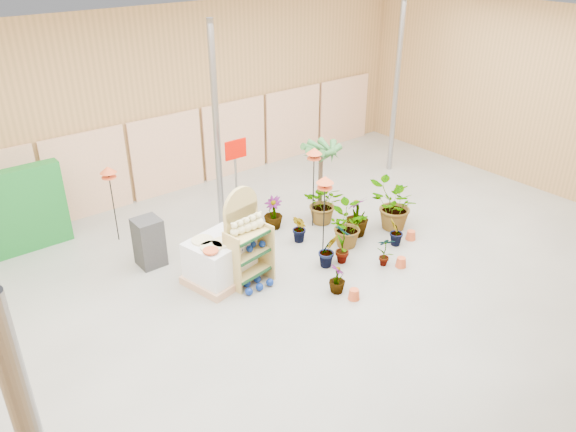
% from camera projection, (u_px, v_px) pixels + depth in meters
% --- Properties ---
extents(room, '(15.20, 12.10, 4.70)m').
position_uv_depth(room, '(296.00, 172.00, 9.82)').
color(room, gray).
rests_on(room, ground).
extents(display_shelf, '(0.87, 0.63, 1.91)m').
position_uv_depth(display_shelf, '(244.00, 240.00, 10.38)').
color(display_shelf, tan).
rests_on(display_shelf, ground).
extents(teddy_bears, '(0.71, 0.20, 0.31)m').
position_uv_depth(teddy_bears, '(248.00, 225.00, 10.18)').
color(teddy_bears, '#F5ECAD').
rests_on(teddy_bears, display_shelf).
extents(gazing_balls_shelf, '(0.70, 0.24, 0.13)m').
position_uv_depth(gazing_balls_shelf, '(248.00, 248.00, 10.35)').
color(gazing_balls_shelf, navy).
rests_on(gazing_balls_shelf, display_shelf).
extents(gazing_balls_floor, '(0.63, 0.39, 0.15)m').
position_uv_depth(gazing_balls_floor, '(257.00, 285.00, 10.49)').
color(gazing_balls_floor, navy).
rests_on(gazing_balls_floor, ground).
extents(pallet_stack, '(1.41, 1.26, 0.91)m').
position_uv_depth(pallet_stack, '(220.00, 260.00, 10.58)').
color(pallet_stack, tan).
rests_on(pallet_stack, ground).
extents(charcoal_planters, '(0.50, 0.50, 1.00)m').
position_uv_depth(charcoal_planters, '(149.00, 242.00, 11.05)').
color(charcoal_planters, '#272727').
rests_on(charcoal_planters, ground).
extents(trellis_stock, '(2.00, 0.30, 1.80)m').
position_uv_depth(trellis_stock, '(15.00, 213.00, 11.31)').
color(trellis_stock, '#166C23').
rests_on(trellis_stock, ground).
extents(offer_sign, '(0.50, 0.08, 2.20)m').
position_uv_depth(offer_sign, '(236.00, 169.00, 11.61)').
color(offer_sign, gray).
rests_on(offer_sign, ground).
extents(bird_table_front, '(0.34, 0.34, 1.86)m').
position_uv_depth(bird_table_front, '(325.00, 183.00, 10.59)').
color(bird_table_front, black).
rests_on(bird_table_front, ground).
extents(bird_table_right, '(0.34, 0.34, 1.87)m').
position_uv_depth(bird_table_right, '(314.00, 154.00, 11.90)').
color(bird_table_right, black).
rests_on(bird_table_right, ground).
extents(bird_table_back, '(0.34, 0.34, 1.71)m').
position_uv_depth(bird_table_back, '(108.00, 172.00, 11.41)').
color(bird_table_back, black).
rests_on(bird_table_back, ground).
extents(palm, '(0.70, 0.70, 1.90)m').
position_uv_depth(palm, '(321.00, 150.00, 12.39)').
color(palm, brown).
rests_on(palm, ground).
extents(potted_plant_0, '(0.35, 0.49, 0.88)m').
position_uv_depth(potted_plant_0, '(343.00, 243.00, 11.12)').
color(potted_plant_0, '#2E652E').
rests_on(potted_plant_0, ground).
extents(potted_plant_1, '(0.48, 0.43, 0.72)m').
position_uv_depth(potted_plant_1, '(328.00, 250.00, 11.04)').
color(potted_plant_1, '#2E652E').
rests_on(potted_plant_1, ground).
extents(potted_plant_2, '(0.82, 0.92, 0.94)m').
position_uv_depth(potted_plant_2, '(345.00, 226.00, 11.71)').
color(potted_plant_2, '#2E652E').
rests_on(potted_plant_2, ground).
extents(potted_plant_3, '(0.64, 0.64, 0.91)m').
position_uv_depth(potted_plant_3, '(357.00, 216.00, 12.14)').
color(potted_plant_3, '#2E652E').
rests_on(potted_plant_3, ground).
extents(potted_plant_5, '(0.38, 0.43, 0.66)m').
position_uv_depth(potted_plant_5, '(300.00, 229.00, 11.89)').
color(potted_plant_5, '#2E652E').
rests_on(potted_plant_5, ground).
extents(potted_plant_6, '(1.16, 1.16, 0.98)m').
position_uv_depth(potted_plant_6, '(324.00, 203.00, 12.63)').
color(potted_plant_6, '#2E652E').
rests_on(potted_plant_6, ground).
extents(potted_plant_7, '(0.40, 0.40, 0.56)m').
position_uv_depth(potted_plant_7, '(337.00, 279.00, 10.29)').
color(potted_plant_7, '#2E652E').
rests_on(potted_plant_7, ground).
extents(potted_plant_8, '(0.41, 0.39, 0.65)m').
position_uv_depth(potted_plant_8, '(385.00, 251.00, 11.09)').
color(potted_plant_8, '#2E652E').
rests_on(potted_plant_8, ground).
extents(potted_plant_9, '(0.44, 0.40, 0.64)m').
position_uv_depth(potted_plant_9, '(396.00, 232.00, 11.77)').
color(potted_plant_9, '#2E652E').
rests_on(potted_plant_9, ground).
extents(potted_plant_10, '(1.16, 1.05, 1.15)m').
position_uv_depth(potted_plant_10, '(394.00, 206.00, 12.30)').
color(potted_plant_10, '#2E652E').
rests_on(potted_plant_10, ground).
extents(potted_plant_11, '(0.51, 0.51, 0.75)m').
position_uv_depth(potted_plant_11, '(273.00, 213.00, 12.44)').
color(potted_plant_11, '#2E652E').
rests_on(potted_plant_11, ground).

